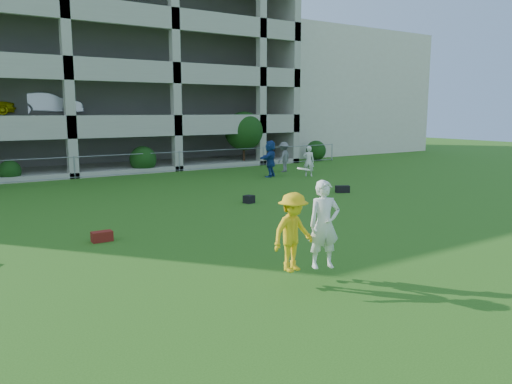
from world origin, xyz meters
TOP-DOWN VIEW (x-y plane):
  - ground at (0.00, 0.00)m, footprint 100.00×100.00m
  - stucco_building at (23.00, 28.00)m, footprint 16.00×14.00m
  - bystander_d at (9.08, 14.06)m, footprint 1.83×1.55m
  - bystander_e at (10.95, 13.06)m, footprint 0.70×0.71m
  - bystander_f at (11.01, 15.42)m, footprint 1.30×1.08m
  - bag_red_a at (-2.59, 5.47)m, footprint 0.55×0.31m
  - crate_d at (3.88, 8.09)m, footprint 0.44×0.44m
  - bag_black_e at (8.66, 7.96)m, footprint 0.67×0.56m
  - frisbee_contest at (-0.07, -0.18)m, footprint 1.75×0.75m
  - parking_garage at (-0.01, 27.70)m, footprint 30.00×14.00m
  - fence at (0.00, 19.00)m, footprint 36.06×0.06m
  - shrub_row at (4.59, 19.70)m, footprint 34.38×2.52m

SIDE VIEW (x-z plane):
  - ground at x=0.00m, z-range 0.00..0.00m
  - bag_red_a at x=-2.59m, z-range 0.00..0.28m
  - crate_d at x=3.88m, z-range 0.00..0.30m
  - bag_black_e at x=8.66m, z-range 0.00..0.30m
  - fence at x=0.00m, z-range 0.01..1.21m
  - bystander_e at x=10.95m, z-range 0.00..1.66m
  - bystander_f at x=11.01m, z-range 0.00..1.75m
  - bystander_d at x=9.08m, z-range 0.00..1.98m
  - frisbee_contest at x=-0.07m, z-range 0.07..2.21m
  - shrub_row at x=4.59m, z-range -0.24..3.26m
  - stucco_building at x=23.00m, z-range 0.00..10.00m
  - parking_garage at x=-0.01m, z-range 0.01..12.01m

